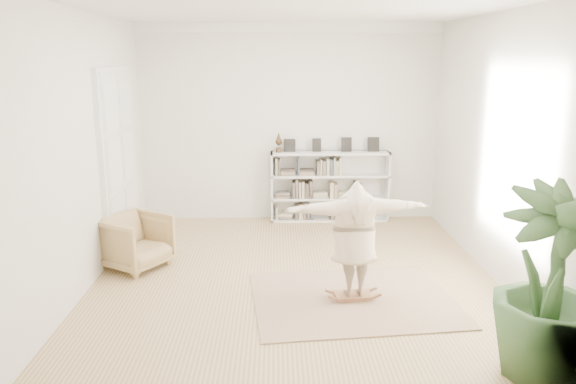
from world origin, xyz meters
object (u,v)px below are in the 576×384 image
object	(u,v)px
bookshelf	(329,187)
rocker_board	(353,295)
person	(355,236)
houseplant	(550,284)
armchair	(135,242)

from	to	relation	value
bookshelf	rocker_board	world-z (taller)	bookshelf
bookshelf	person	bearing A→B (deg)	-90.47
bookshelf	houseplant	bearing A→B (deg)	-73.83
bookshelf	armchair	distance (m)	3.88
person	houseplant	world-z (taller)	houseplant
armchair	rocker_board	distance (m)	3.27
rocker_board	houseplant	distance (m)	2.52
bookshelf	rocker_board	distance (m)	3.66
person	bookshelf	bearing A→B (deg)	-96.57
bookshelf	armchair	size ratio (longest dim) A/B	2.57
rocker_board	houseplant	world-z (taller)	houseplant
bookshelf	rocker_board	size ratio (longest dim) A/B	4.50
bookshelf	person	world-z (taller)	bookshelf
bookshelf	armchair	bearing A→B (deg)	-141.77
rocker_board	person	xyz separation A→B (m)	(0.00, 0.00, 0.79)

